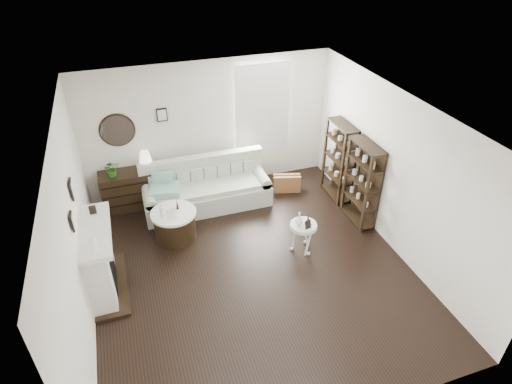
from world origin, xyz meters
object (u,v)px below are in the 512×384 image
object	(u,v)px
dresser	(132,189)
pedestal_table	(303,226)
drum_table	(175,225)
sofa	(206,190)

from	to	relation	value
dresser	pedestal_table	xyz separation A→B (m)	(2.65, -2.31, 0.12)
pedestal_table	drum_table	bearing A→B (deg)	152.80
sofa	pedestal_table	bearing A→B (deg)	-56.72
sofa	pedestal_table	size ratio (longest dim) A/B	4.43
sofa	dresser	size ratio (longest dim) A/B	2.12
sofa	dresser	bearing A→B (deg)	164.25
sofa	pedestal_table	world-z (taller)	sofa
dresser	pedestal_table	size ratio (longest dim) A/B	2.09
pedestal_table	dresser	bearing A→B (deg)	138.98
drum_table	pedestal_table	distance (m)	2.29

